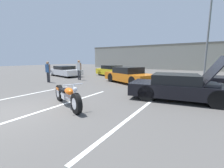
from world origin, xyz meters
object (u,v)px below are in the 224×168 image
Objects in this scene: light_pole at (209,31)px; spectator_near_motorcycle at (48,70)px; show_car_hood_open at (179,87)px; parked_car_left_row at (65,71)px; parked_car_mid_left_row at (112,71)px; spectator_by_show_car at (79,68)px; motorcycle at (67,96)px; parked_car_mid_right_row at (129,75)px.

light_pole reaches higher than spectator_near_motorcycle.
show_car_hood_open is 1.03× the size of parked_car_left_row.
parked_car_mid_left_row is 2.56× the size of spectator_by_show_car.
parked_car_left_row is at bearing -150.55° from light_pole.
parked_car_mid_left_row reaches higher than motorcycle.
show_car_hood_open is 2.71× the size of spectator_near_motorcycle.
spectator_near_motorcycle is (-5.56, -3.10, 0.38)m from parked_car_mid_right_row.
parked_car_mid_left_row is at bearing 45.18° from parked_car_left_row.
light_pole is at bearing 82.18° from parked_car_mid_right_row.
spectator_near_motorcycle is 2.58m from spectator_by_show_car.
motorcycle is at bearing -47.68° from parked_car_mid_left_row.
show_car_hood_open reaches higher than spectator_near_motorcycle.
show_car_hood_open reaches higher than parked_car_mid_right_row.
motorcycle is at bearing -145.51° from show_car_hood_open.
spectator_near_motorcycle is 0.95× the size of spectator_by_show_car.
show_car_hood_open is 0.97× the size of parked_car_mid_right_row.
spectator_near_motorcycle is at bearing -126.45° from parked_car_mid_right_row.
spectator_by_show_car is (-4.93, 5.84, 0.62)m from motorcycle.
parked_car_left_row is (-8.34, 7.24, 0.13)m from motorcycle.
parked_car_left_row is at bearing 162.86° from motorcycle.
spectator_by_show_car reaches higher than parked_car_mid_left_row.
light_pole is 15.83m from motorcycle.
parked_car_left_row is at bearing 153.51° from show_car_hood_open.
spectator_near_motorcycle is (-5.98, 3.48, 0.56)m from motorcycle.
spectator_by_show_car is at bearing 155.25° from show_car_hood_open.
show_car_hood_open is 5.17m from parked_car_mid_right_row.
show_car_hood_open is at bearing -14.69° from parked_car_mid_right_row.
light_pole is 5.18× the size of spectator_near_motorcycle.
show_car_hood_open is 10.14m from parked_car_mid_left_row.
motorcycle is 6.60m from parked_car_mid_right_row.
spectator_by_show_car is (1.05, 2.36, 0.06)m from spectator_near_motorcycle.
spectator_near_motorcycle is at bearing -114.07° from spectator_by_show_car.
spectator_by_show_car reaches higher than parked_car_left_row.
spectator_near_motorcycle is at bearing -45.49° from parked_car_left_row.
show_car_hood_open reaches higher than spectator_by_show_car.
motorcycle is 4.90m from show_car_hood_open.
motorcycle is at bearing -30.20° from spectator_near_motorcycle.
show_car_hood_open is 1.00× the size of parked_car_mid_left_row.
parked_car_mid_left_row is 6.83m from spectator_near_motorcycle.
show_car_hood_open reaches higher than motorcycle.
parked_car_left_row is at bearing 157.60° from spectator_by_show_car.
light_pole is at bearing 48.09° from parked_car_mid_left_row.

